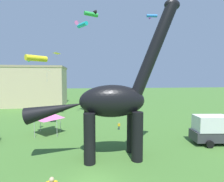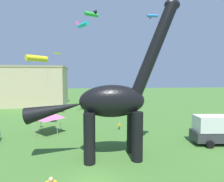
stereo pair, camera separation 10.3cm
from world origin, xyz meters
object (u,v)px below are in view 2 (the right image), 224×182
object	(u,v)px
person_vendor_side	(119,125)
kite_high_left	(82,24)
festival_canopy_tent	(48,115)
kite_near_high	(57,53)
kite_mid_center	(36,59)
kite_trailing	(152,16)
parked_box_truck	(217,129)
dinosaur_sculpture	(112,101)
kite_high_right	(47,70)
kite_apex	(92,14)

from	to	relation	value
person_vendor_side	kite_high_left	bearing A→B (deg)	100.24
festival_canopy_tent	kite_near_high	bearing A→B (deg)	92.09
festival_canopy_tent	kite_mid_center	bearing A→B (deg)	-113.84
kite_mid_center	kite_trailing	distance (m)	18.91
parked_box_truck	kite_near_high	size ratio (longest dim) A/B	3.44
dinosaur_sculpture	person_vendor_side	xyz separation A→B (m)	(2.19, 8.56, -4.66)
kite_high_right	kite_mid_center	world-z (taller)	kite_mid_center
person_vendor_side	kite_high_left	world-z (taller)	kite_high_left
parked_box_truck	kite_near_high	world-z (taller)	kite_near_high
parked_box_truck	kite_apex	distance (m)	18.74
kite_high_right	parked_box_truck	bearing A→B (deg)	-23.95
person_vendor_side	dinosaur_sculpture	bearing A→B (deg)	-126.47
kite_apex	kite_high_left	xyz separation A→B (m)	(-1.66, 13.73, 2.92)
kite_apex	kite_high_left	size ratio (longest dim) A/B	0.57
kite_mid_center	parked_box_truck	bearing A→B (deg)	-11.73
dinosaur_sculpture	parked_box_truck	distance (m)	12.79
parked_box_truck	kite_high_right	xyz separation A→B (m)	(-20.18, 8.97, 6.95)
dinosaur_sculpture	festival_canopy_tent	distance (m)	11.16
person_vendor_side	festival_canopy_tent	world-z (taller)	festival_canopy_tent
parked_box_truck	kite_apex	world-z (taller)	kite_apex
parked_box_truck	person_vendor_side	size ratio (longest dim) A/B	5.69
dinosaur_sculpture	kite_near_high	bearing A→B (deg)	121.63
person_vendor_side	kite_trailing	world-z (taller)	kite_trailing
dinosaur_sculpture	kite_near_high	distance (m)	20.22
festival_canopy_tent	person_vendor_side	bearing A→B (deg)	4.05
dinosaur_sculpture	kite_high_right	distance (m)	13.82
kite_mid_center	kite_high_left	distance (m)	14.39
person_vendor_side	kite_high_right	bearing A→B (deg)	145.93
kite_mid_center	kite_apex	xyz separation A→B (m)	(6.59, -2.46, 4.55)
kite_near_high	person_vendor_side	bearing A→B (deg)	-41.80
kite_mid_center	dinosaur_sculpture	bearing A→B (deg)	-36.00
kite_high_right	kite_mid_center	bearing A→B (deg)	-92.48
parked_box_truck	kite_high_left	xyz separation A→B (m)	(-15.46, 15.50, 15.49)
parked_box_truck	kite_high_left	size ratio (longest dim) A/B	2.12
kite_near_high	kite_high_left	xyz separation A→B (m)	(4.44, -0.20, 5.27)
kite_high_right	kite_high_left	size ratio (longest dim) A/B	0.72
person_vendor_side	kite_high_right	size ratio (longest dim) A/B	0.51
parked_box_truck	kite_trailing	xyz separation A→B (m)	(-4.12, 10.16, 15.62)
kite_trailing	kite_high_left	bearing A→B (deg)	154.77
kite_trailing	kite_apex	distance (m)	13.16
dinosaur_sculpture	kite_trailing	xyz separation A→B (m)	(8.02, 11.92, 11.99)
person_vendor_side	festival_canopy_tent	size ratio (longest dim) A/B	0.32
kite_high_right	kite_trailing	xyz separation A→B (m)	(16.06, 1.19, 8.67)
dinosaur_sculpture	person_vendor_side	distance (m)	9.99
dinosaur_sculpture	kite_mid_center	world-z (taller)	dinosaur_sculpture
dinosaur_sculpture	kite_high_left	world-z (taller)	kite_high_left
kite_trailing	festival_canopy_tent	bearing A→B (deg)	-165.35
dinosaur_sculpture	kite_apex	size ratio (longest dim) A/B	9.38
kite_mid_center	kite_high_right	bearing A→B (deg)	87.52
kite_trailing	kite_high_left	distance (m)	12.54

